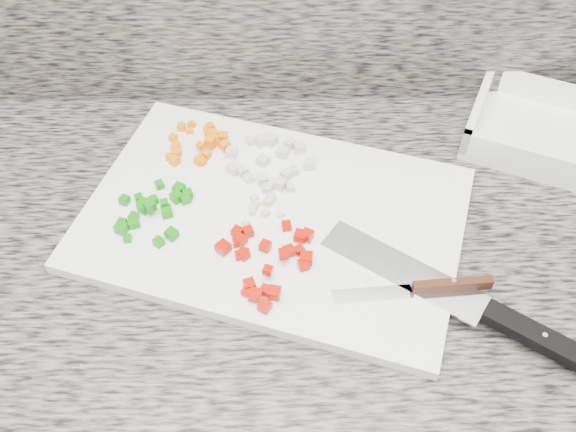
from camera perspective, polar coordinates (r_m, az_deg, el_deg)
name	(u,v)px	position (r m, az deg, el deg)	size (l,w,h in m)	color
cabinet	(270,393)	(1.26, -1.65, -15.44)	(3.92, 0.62, 0.86)	beige
countertop	(262,249)	(0.87, -2.30, -2.97)	(3.96, 0.64, 0.04)	#6A645E
cutting_board	(273,218)	(0.87, -1.34, -0.21)	(0.50, 0.33, 0.02)	white
carrot_pile	(201,143)	(0.95, -7.78, 6.42)	(0.09, 0.09, 0.02)	orange
onion_pile	(271,160)	(0.92, -1.50, 5.00)	(0.13, 0.12, 0.01)	beige
green_pepper_pile	(156,210)	(0.87, -11.69, 0.56)	(0.10, 0.12, 0.02)	#117B0B
red_pepper_pile	(268,258)	(0.80, -1.81, -3.78)	(0.13, 0.14, 0.02)	#BB0E02
garlic_pile	(262,206)	(0.86, -2.31, 0.92)	(0.06, 0.06, 0.01)	beige
chef_knife	(492,314)	(0.80, 17.65, -8.32)	(0.31, 0.23, 0.02)	silver
paring_knife	(432,287)	(0.80, 12.68, -6.22)	(0.20, 0.03, 0.02)	silver
tray	(554,135)	(1.04, 22.53, 6.64)	(0.30, 0.26, 0.05)	white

